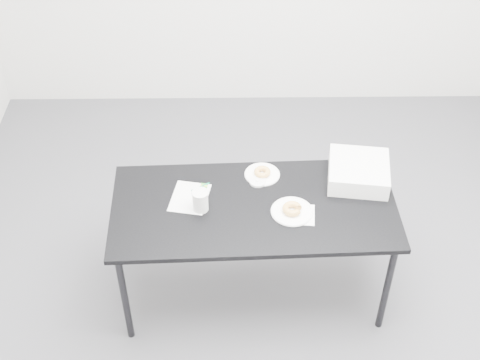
{
  "coord_description": "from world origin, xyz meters",
  "views": [
    {
      "loc": [
        -0.11,
        -2.68,
        3.27
      ],
      "look_at": [
        -0.08,
        0.02,
        0.84
      ],
      "focal_mm": 50.0,
      "sensor_mm": 36.0,
      "label": 1
    }
  ],
  "objects_px": {
    "scorecard": "(190,198)",
    "pen": "(200,187)",
    "donut_near": "(292,209)",
    "donut_far": "(262,172)",
    "plate_far": "(262,174)",
    "coffee_cup": "(200,201)",
    "table": "(254,213)",
    "plate_near": "(292,212)",
    "bakery_box": "(358,172)"
  },
  "relations": [
    {
      "from": "scorecard",
      "to": "plate_far",
      "type": "distance_m",
      "value": 0.45
    },
    {
      "from": "plate_near",
      "to": "plate_far",
      "type": "relative_size",
      "value": 1.13
    },
    {
      "from": "scorecard",
      "to": "donut_far",
      "type": "bearing_deg",
      "value": 35.21
    },
    {
      "from": "pen",
      "to": "donut_near",
      "type": "bearing_deg",
      "value": -54.45
    },
    {
      "from": "pen",
      "to": "donut_near",
      "type": "xyz_separation_m",
      "value": [
        0.5,
        -0.2,
        0.02
      ]
    },
    {
      "from": "plate_near",
      "to": "bakery_box",
      "type": "distance_m",
      "value": 0.48
    },
    {
      "from": "plate_near",
      "to": "coffee_cup",
      "type": "height_order",
      "value": "coffee_cup"
    },
    {
      "from": "bakery_box",
      "to": "table",
      "type": "bearing_deg",
      "value": -152.78
    },
    {
      "from": "table",
      "to": "coffee_cup",
      "type": "xyz_separation_m",
      "value": [
        -0.29,
        -0.02,
        0.12
      ]
    },
    {
      "from": "plate_far",
      "to": "donut_far",
      "type": "distance_m",
      "value": 0.02
    },
    {
      "from": "pen",
      "to": "coffee_cup",
      "type": "bearing_deg",
      "value": -119.79
    },
    {
      "from": "plate_near",
      "to": "bakery_box",
      "type": "xyz_separation_m",
      "value": [
        0.39,
        0.27,
        0.05
      ]
    },
    {
      "from": "donut_far",
      "to": "coffee_cup",
      "type": "relative_size",
      "value": 0.75
    },
    {
      "from": "table",
      "to": "bakery_box",
      "type": "xyz_separation_m",
      "value": [
        0.6,
        0.21,
        0.11
      ]
    },
    {
      "from": "scorecard",
      "to": "pen",
      "type": "bearing_deg",
      "value": 65.87
    },
    {
      "from": "table",
      "to": "donut_near",
      "type": "distance_m",
      "value": 0.23
    },
    {
      "from": "coffee_cup",
      "to": "bakery_box",
      "type": "bearing_deg",
      "value": 14.74
    },
    {
      "from": "coffee_cup",
      "to": "bakery_box",
      "type": "xyz_separation_m",
      "value": [
        0.89,
        0.23,
        -0.01
      ]
    },
    {
      "from": "plate_near",
      "to": "coffee_cup",
      "type": "xyz_separation_m",
      "value": [
        -0.5,
        0.03,
        0.06
      ]
    },
    {
      "from": "plate_near",
      "to": "pen",
      "type": "bearing_deg",
      "value": 157.88
    },
    {
      "from": "pen",
      "to": "scorecard",
      "type": "bearing_deg",
      "value": -157.13
    },
    {
      "from": "plate_far",
      "to": "scorecard",
      "type": "bearing_deg",
      "value": -155.46
    },
    {
      "from": "pen",
      "to": "donut_far",
      "type": "relative_size",
      "value": 1.22
    },
    {
      "from": "pen",
      "to": "coffee_cup",
      "type": "distance_m",
      "value": 0.18
    },
    {
      "from": "table",
      "to": "plate_near",
      "type": "distance_m",
      "value": 0.22
    },
    {
      "from": "scorecard",
      "to": "donut_near",
      "type": "bearing_deg",
      "value": -1.67
    },
    {
      "from": "donut_near",
      "to": "coffee_cup",
      "type": "xyz_separation_m",
      "value": [
        -0.5,
        0.03,
        0.04
      ]
    },
    {
      "from": "plate_near",
      "to": "donut_far",
      "type": "distance_m",
      "value": 0.34
    },
    {
      "from": "table",
      "to": "donut_far",
      "type": "xyz_separation_m",
      "value": [
        0.05,
        0.26,
        0.08
      ]
    },
    {
      "from": "scorecard",
      "to": "plate_far",
      "type": "bearing_deg",
      "value": 35.21
    },
    {
      "from": "donut_far",
      "to": "coffee_cup",
      "type": "xyz_separation_m",
      "value": [
        -0.35,
        -0.28,
        0.04
      ]
    },
    {
      "from": "table",
      "to": "coffee_cup",
      "type": "bearing_deg",
      "value": -177.5
    },
    {
      "from": "donut_near",
      "to": "donut_far",
      "type": "bearing_deg",
      "value": 115.85
    },
    {
      "from": "table",
      "to": "pen",
      "type": "height_order",
      "value": "pen"
    },
    {
      "from": "scorecard",
      "to": "table",
      "type": "bearing_deg",
      "value": -0.11
    },
    {
      "from": "scorecard",
      "to": "plate_far",
      "type": "relative_size",
      "value": 1.23
    },
    {
      "from": "plate_far",
      "to": "coffee_cup",
      "type": "relative_size",
      "value": 1.6
    },
    {
      "from": "scorecard",
      "to": "plate_near",
      "type": "bearing_deg",
      "value": -1.67
    },
    {
      "from": "plate_near",
      "to": "plate_far",
      "type": "bearing_deg",
      "value": 115.85
    },
    {
      "from": "table",
      "to": "scorecard",
      "type": "distance_m",
      "value": 0.37
    },
    {
      "from": "pen",
      "to": "donut_far",
      "type": "height_order",
      "value": "donut_far"
    },
    {
      "from": "donut_far",
      "to": "pen",
      "type": "bearing_deg",
      "value": -163.41
    },
    {
      "from": "donut_far",
      "to": "donut_near",
      "type": "bearing_deg",
      "value": -64.15
    },
    {
      "from": "donut_near",
      "to": "coffee_cup",
      "type": "distance_m",
      "value": 0.5
    },
    {
      "from": "plate_far",
      "to": "donut_near",
      "type": "bearing_deg",
      "value": -64.15
    },
    {
      "from": "table",
      "to": "plate_near",
      "type": "bearing_deg",
      "value": -17.07
    },
    {
      "from": "pen",
      "to": "donut_far",
      "type": "distance_m",
      "value": 0.37
    },
    {
      "from": "coffee_cup",
      "to": "bakery_box",
      "type": "distance_m",
      "value": 0.92
    },
    {
      "from": "table",
      "to": "bakery_box",
      "type": "relative_size",
      "value": 4.77
    },
    {
      "from": "scorecard",
      "to": "coffee_cup",
      "type": "xyz_separation_m",
      "value": [
        0.06,
        -0.09,
        0.06
      ]
    }
  ]
}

